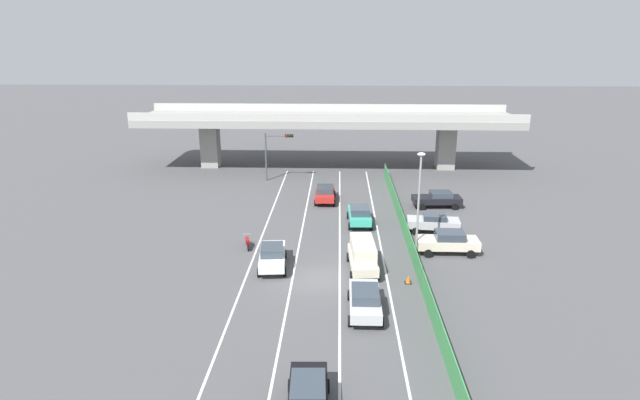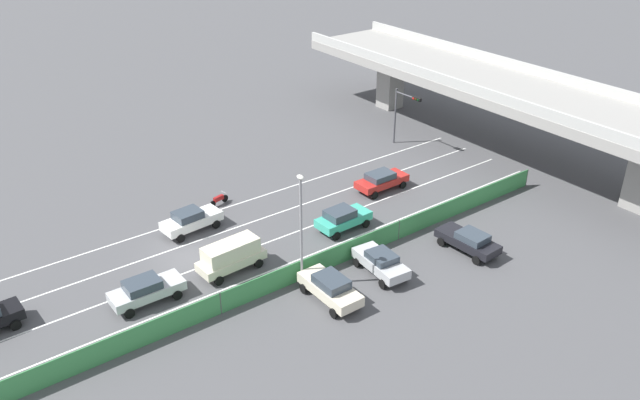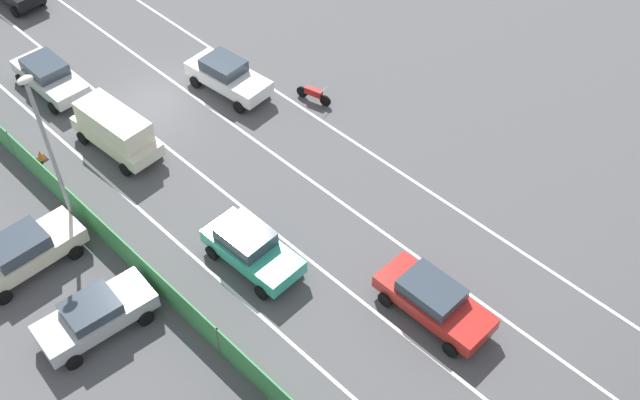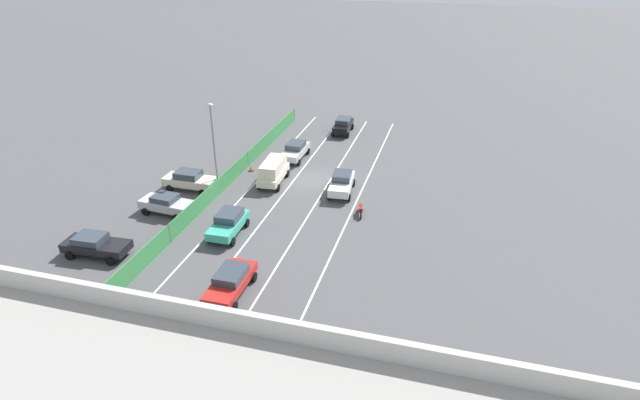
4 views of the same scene
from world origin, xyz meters
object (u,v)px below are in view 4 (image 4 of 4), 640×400
Objects in this scene: car_taxi_teal at (228,223)px; parked_sedan_dark at (95,244)px; car_sedan_white at (342,182)px; car_van_cream at (273,170)px; traffic_light at (275,348)px; traffic_cone at (251,169)px; parked_sedan_cream at (190,180)px; car_sedan_black at (343,125)px; car_sedan_silver at (295,150)px; street_lamp at (213,140)px; motorcycle at (361,210)px; parked_wagon_silver at (166,203)px; car_sedan_red at (231,281)px.

parked_sedan_dark is (7.77, 5.24, -0.07)m from car_taxi_teal.
car_van_cream is at bearing -1.97° from car_sedan_white.
traffic_cone is (11.98, -25.94, -3.63)m from traffic_light.
traffic_light is at bearing 114.78° from traffic_cone.
car_sedan_black is at bearing -117.79° from parked_sedan_cream.
street_lamp is at bearing 64.41° from car_sedan_silver.
motorcycle is 15.69m from parked_wagon_silver.
street_lamp is (-3.72, -11.84, 3.88)m from parked_sedan_dark.
car_sedan_black is (0.09, -31.14, 0.04)m from car_sedan_red.
car_sedan_white is 6.45m from car_van_cream.
car_van_cream is 1.03× the size of car_sedan_silver.
street_lamp reaches higher than parked_sedan_dark.
car_sedan_red is 16.12m from parked_sedan_cream.
car_sedan_white is 2.44× the size of motorcycle.
car_taxi_teal is 0.91× the size of parked_sedan_dark.
car_van_cream reaches higher than traffic_cone.
car_sedan_silver is 1.06× the size of car_sedan_black.
parked_wagon_silver is at bearing 67.82° from car_sedan_black.
parked_sedan_cream reaches higher than traffic_cone.
car_taxi_teal is 0.93× the size of parked_sedan_cream.
motorcycle is 0.43× the size of parked_wagon_silver.
parked_sedan_cream is at bearing -2.05° from motorcycle.
car_sedan_silver is at bearing -127.04° from traffic_cone.
parked_sedan_dark is (7.89, 14.72, -0.35)m from car_van_cream.
traffic_cone is (9.44, -2.14, -0.69)m from car_sedan_white.
car_sedan_black is 19.59m from street_lamp.
car_sedan_white reaches higher than car_sedan_black.
parked_sedan_cream is at bearing 54.22° from car_sedan_silver.
car_van_cream is 3.69m from traffic_cone.
car_van_cream reaches higher than parked_wagon_silver.
parked_sedan_dark is at bearing 45.35° from car_sedan_white.
traffic_cone is at bearing -75.82° from car_taxi_teal.
car_sedan_black reaches higher than parked_wagon_silver.
car_sedan_red is 22.44m from car_sedan_silver.
parked_sedan_cream is (9.72, -12.87, 0.06)m from car_sedan_red.
parked_wagon_silver is 10.33m from traffic_cone.
traffic_cone is at bearing -32.65° from car_van_cream.
car_taxi_teal is at bearing -57.97° from traffic_light.
car_van_cream is 0.60× the size of street_lamp.
car_taxi_teal is at bearing 54.68° from car_sedan_white.
car_sedan_white is 4.42m from motorcycle.
car_sedan_black is 20.66m from parked_sedan_cream.
motorcycle is (-5.88, 18.83, -0.48)m from car_sedan_black.
street_lamp is (4.28, 8.94, 3.84)m from car_sedan_silver.
street_lamp is at bearing -61.43° from car_sedan_red.
traffic_cone is at bearing -106.36° from parked_sedan_dark.
car_sedan_silver is at bearing -115.59° from street_lamp.
car_van_cream reaches higher than motorcycle.
car_sedan_silver is at bearing -125.78° from parked_sedan_cream.
parked_sedan_dark is (10.88, 29.68, -0.06)m from car_sedan_black.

